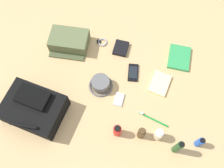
# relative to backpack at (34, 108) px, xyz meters

# --- Properties ---
(ground_plane) EXTENTS (2.64, 2.02, 0.02)m
(ground_plane) POSITION_rel_backpack_xyz_m (-0.41, -0.24, -0.08)
(ground_plane) COLOR tan
(ground_plane) RESTS_ON ground
(backpack) EXTENTS (0.37, 0.31, 0.15)m
(backpack) POSITION_rel_backpack_xyz_m (0.00, 0.00, 0.00)
(backpack) COLOR black
(backpack) RESTS_ON ground_plane
(toiletry_pouch) EXTENTS (0.25, 0.20, 0.09)m
(toiletry_pouch) POSITION_rel_backpack_xyz_m (-0.08, -0.49, -0.02)
(toiletry_pouch) COLOR #56603D
(toiletry_pouch) RESTS_ON ground_plane
(bucket_hat) EXTENTS (0.15, 0.15, 0.07)m
(bucket_hat) POSITION_rel_backpack_xyz_m (-0.34, -0.23, -0.03)
(bucket_hat) COLOR #5B5B5B
(bucket_hat) RESTS_ON ground_plane
(deodorant_spray) EXTENTS (0.03, 0.03, 0.11)m
(deodorant_spray) POSITION_rel_backpack_xyz_m (-0.94, 0.02, -0.01)
(deodorant_spray) COLOR blue
(deodorant_spray) RESTS_ON ground_plane
(shampoo_bottle) EXTENTS (0.03, 0.03, 0.17)m
(shampoo_bottle) POSITION_rel_backpack_xyz_m (-0.82, 0.08, 0.02)
(shampoo_bottle) COLOR #19471E
(shampoo_bottle) RESTS_ON ground_plane
(lotion_bottle) EXTENTS (0.05, 0.05, 0.11)m
(lotion_bottle) POSITION_rel_backpack_xyz_m (-0.72, 0.02, -0.01)
(lotion_bottle) COLOR beige
(lotion_bottle) RESTS_ON ground_plane
(cologne_bottle) EXTENTS (0.04, 0.04, 0.10)m
(cologne_bottle) POSITION_rel_backpack_xyz_m (-0.62, 0.03, -0.01)
(cologne_bottle) COLOR #473319
(cologne_bottle) RESTS_ON ground_plane
(sunscreen_spray) EXTENTS (0.04, 0.04, 0.11)m
(sunscreen_spray) POSITION_rel_backpack_xyz_m (-0.49, 0.04, -0.01)
(sunscreen_spray) COLOR red
(sunscreen_spray) RESTS_ON ground_plane
(paperback_novel) EXTENTS (0.14, 0.19, 0.02)m
(paperback_novel) POSITION_rel_backpack_xyz_m (-0.81, -0.51, -0.06)
(paperback_novel) COLOR #2D934C
(paperback_novel) RESTS_ON ground_plane
(cell_phone) EXTENTS (0.07, 0.13, 0.01)m
(cell_phone) POSITION_rel_backpack_xyz_m (-0.53, -0.35, -0.06)
(cell_phone) COLOR black
(cell_phone) RESTS_ON ground_plane
(media_player) EXTENTS (0.06, 0.09, 0.01)m
(media_player) POSITION_rel_backpack_xyz_m (-0.47, -0.16, -0.06)
(media_player) COLOR #B7B7BC
(media_player) RESTS_ON ground_plane
(wristwatch) EXTENTS (0.07, 0.06, 0.01)m
(wristwatch) POSITION_rel_backpack_xyz_m (-0.29, -0.55, -0.06)
(wristwatch) COLOR #99999E
(wristwatch) RESTS_ON ground_plane
(toothbrush) EXTENTS (0.18, 0.06, 0.02)m
(toothbrush) POSITION_rel_backpack_xyz_m (-0.68, -0.08, -0.06)
(toothbrush) COLOR #198C33
(toothbrush) RESTS_ON ground_plane
(wallet) EXTENTS (0.10, 0.12, 0.02)m
(wallet) POSITION_rel_backpack_xyz_m (-0.42, -0.52, -0.05)
(wallet) COLOR black
(wallet) RESTS_ON ground_plane
(notepad) EXTENTS (0.14, 0.17, 0.02)m
(notepad) POSITION_rel_backpack_xyz_m (-0.70, -0.31, -0.06)
(notepad) COLOR beige
(notepad) RESTS_ON ground_plane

